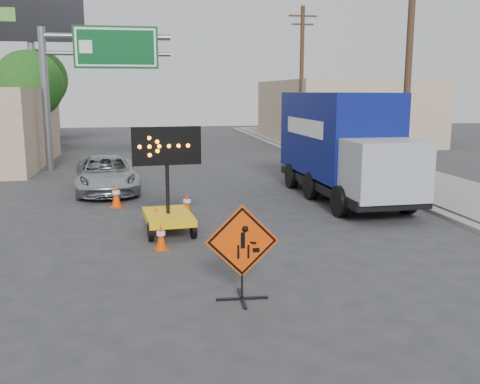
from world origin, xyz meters
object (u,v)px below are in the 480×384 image
object	(u,v)px
box_truck	(342,151)
pickup_truck	(106,174)
construction_sign	(242,250)
arrow_board	(168,210)

from	to	relation	value
box_truck	pickup_truck	bearing A→B (deg)	160.09
construction_sign	pickup_truck	bearing A→B (deg)	108.27
box_truck	arrow_board	bearing A→B (deg)	-151.02
construction_sign	box_truck	size ratio (longest dim) A/B	0.23
arrow_board	box_truck	distance (m)	7.48
arrow_board	pickup_truck	distance (m)	6.88
construction_sign	pickup_truck	size ratio (longest dim) A/B	0.37
construction_sign	box_truck	world-z (taller)	box_truck
pickup_truck	box_truck	xyz separation A→B (m)	(8.44, -2.84, 1.03)
arrow_board	pickup_truck	world-z (taller)	arrow_board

